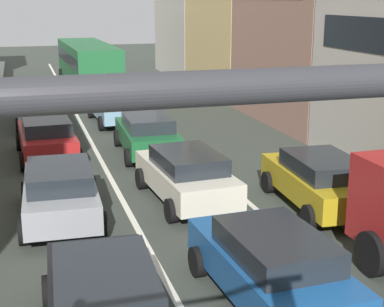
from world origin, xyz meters
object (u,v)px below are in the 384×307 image
(sedan_right_lane_behind_truck, at_px, (320,180))
(bus_mid_queue_primary, at_px, (88,62))
(sedan_centre_lane_second, at_px, (271,265))
(sedan_left_lane_fifth, at_px, (40,108))
(sedan_centre_lane_fifth, at_px, (115,106))
(coupe_centre_lane_fourth, at_px, (147,134))
(sedan_left_lane_fourth, at_px, (47,137))
(sedan_left_lane_third, at_px, (60,191))
(hatchback_centre_lane_third, at_px, (186,174))
(wagon_left_lane_second, at_px, (105,303))

(sedan_right_lane_behind_truck, height_order, bus_mid_queue_primary, bus_mid_queue_primary)
(sedan_centre_lane_second, bearing_deg, sedan_left_lane_fifth, 8.47)
(sedan_centre_lane_fifth, xyz_separation_m, sedan_left_lane_fifth, (-3.36, 0.45, 0.00))
(coupe_centre_lane_fourth, bearing_deg, sedan_left_lane_fourth, 83.53)
(sedan_centre_lane_fifth, bearing_deg, sedan_left_lane_third, 161.90)
(hatchback_centre_lane_third, distance_m, sedan_left_lane_third, 3.56)
(sedan_centre_lane_fifth, distance_m, bus_mid_queue_primary, 10.04)
(hatchback_centre_lane_third, distance_m, sedan_centre_lane_fifth, 11.20)
(sedan_left_lane_third, relative_size, bus_mid_queue_primary, 0.41)
(sedan_centre_lane_second, height_order, sedan_right_lane_behind_truck, same)
(sedan_left_lane_third, bearing_deg, wagon_left_lane_second, -175.08)
(sedan_left_lane_fifth, distance_m, sedan_right_lane_behind_truck, 14.89)
(sedan_left_lane_third, bearing_deg, sedan_right_lane_behind_truck, -96.62)
(hatchback_centre_lane_third, xyz_separation_m, sedan_left_lane_fourth, (-3.55, 5.83, 0.00))
(sedan_centre_lane_fifth, xyz_separation_m, bus_mid_queue_primary, (-0.03, 10.00, 0.96))
(wagon_left_lane_second, height_order, coupe_centre_lane_fourth, same)
(coupe_centre_lane_fourth, xyz_separation_m, sedan_centre_lane_fifth, (-0.21, 5.91, 0.00))
(hatchback_centre_lane_third, relative_size, sedan_left_lane_fifth, 1.01)
(sedan_centre_lane_second, height_order, sedan_left_lane_fifth, same)
(wagon_left_lane_second, height_order, hatchback_centre_lane_third, same)
(sedan_centre_lane_second, distance_m, sedan_left_lane_third, 6.53)
(coupe_centre_lane_fourth, bearing_deg, sedan_centre_lane_second, -178.34)
(sedan_left_lane_third, distance_m, sedan_left_lane_fourth, 6.28)
(sedan_left_lane_third, distance_m, sedan_left_lane_fifth, 12.10)
(sedan_right_lane_behind_truck, distance_m, bus_mid_queue_primary, 23.04)
(coupe_centre_lane_fourth, bearing_deg, sedan_left_lane_fifth, 31.46)
(sedan_right_lane_behind_truck, relative_size, bus_mid_queue_primary, 0.42)
(hatchback_centre_lane_third, bearing_deg, sedan_centre_lane_fifth, -2.72)
(sedan_left_lane_third, bearing_deg, sedan_left_lane_fourth, 2.41)
(sedan_centre_lane_fifth, bearing_deg, sedan_centre_lane_second, 178.35)
(sedan_left_lane_fifth, bearing_deg, hatchback_centre_lane_third, -161.51)
(hatchback_centre_lane_third, relative_size, coupe_centre_lane_fourth, 1.01)
(sedan_centre_lane_fifth, bearing_deg, sedan_left_lane_fourth, 145.93)
(sedan_right_lane_behind_truck, bearing_deg, bus_mid_queue_primary, 12.31)
(sedan_centre_lane_fifth, height_order, bus_mid_queue_primary, bus_mid_queue_primary)
(wagon_left_lane_second, distance_m, bus_mid_queue_primary, 27.89)
(hatchback_centre_lane_third, distance_m, bus_mid_queue_primary, 21.22)
(sedan_left_lane_fifth, bearing_deg, sedan_left_lane_fourth, -178.40)
(sedan_centre_lane_second, height_order, hatchback_centre_lane_third, same)
(sedan_left_lane_third, xyz_separation_m, bus_mid_queue_primary, (3.31, 21.65, 0.96))
(wagon_left_lane_second, bearing_deg, coupe_centre_lane_fourth, -12.76)
(sedan_left_lane_fifth, xyz_separation_m, bus_mid_queue_primary, (3.33, 9.55, 0.96))
(sedan_centre_lane_second, relative_size, sedan_right_lane_behind_truck, 1.00)
(sedan_left_lane_third, distance_m, coupe_centre_lane_fourth, 6.76)
(hatchback_centre_lane_third, bearing_deg, coupe_centre_lane_fourth, -3.94)
(sedan_centre_lane_second, relative_size, sedan_centre_lane_fifth, 1.00)
(hatchback_centre_lane_third, height_order, bus_mid_queue_primary, bus_mid_queue_primary)
(sedan_centre_lane_fifth, distance_m, sedan_left_lane_fifth, 3.39)
(hatchback_centre_lane_third, relative_size, sedan_centre_lane_fifth, 1.01)
(hatchback_centre_lane_third, bearing_deg, bus_mid_queue_primary, -3.08)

